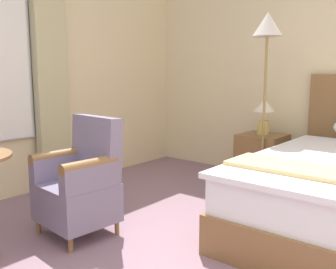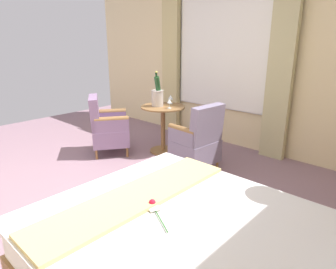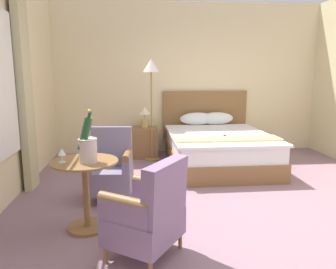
{
  "view_description": "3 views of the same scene",
  "coord_description": "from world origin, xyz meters",
  "px_view_note": "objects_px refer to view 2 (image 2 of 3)",
  "views": [
    {
      "loc": [
        0.91,
        -1.24,
        1.25
      ],
      "look_at": [
        -0.88,
        0.92,
        0.79
      ],
      "focal_mm": 40.0,
      "sensor_mm": 36.0,
      "label": 1
    },
    {
      "loc": [
        1.6,
        2.77,
        1.7
      ],
      "look_at": [
        -0.59,
        0.73,
        0.75
      ],
      "focal_mm": 32.0,
      "sensor_mm": 36.0,
      "label": 2
    },
    {
      "loc": [
        -1.08,
        -3.58,
        1.6
      ],
      "look_at": [
        -0.63,
        0.91,
        0.75
      ],
      "focal_mm": 35.0,
      "sensor_mm": 36.0,
      "label": 3
    }
  ],
  "objects_px": {
    "armchair_facing_bed": "(107,127)",
    "side_table_round": "(163,125)",
    "wine_glass_near_edge": "(171,98)",
    "armchair_by_window": "(197,142)",
    "wine_glass_near_bucket": "(169,101)",
    "champagne_bucket": "(157,95)"
  },
  "relations": [
    {
      "from": "side_table_round",
      "to": "armchair_facing_bed",
      "type": "height_order",
      "value": "armchair_facing_bed"
    },
    {
      "from": "side_table_round",
      "to": "wine_glass_near_bucket",
      "type": "distance_m",
      "value": 0.43
    },
    {
      "from": "champagne_bucket",
      "to": "armchair_facing_bed",
      "type": "distance_m",
      "value": 0.92
    },
    {
      "from": "side_table_round",
      "to": "champagne_bucket",
      "type": "height_order",
      "value": "champagne_bucket"
    },
    {
      "from": "side_table_round",
      "to": "wine_glass_near_edge",
      "type": "height_order",
      "value": "wine_glass_near_edge"
    },
    {
      "from": "wine_glass_near_bucket",
      "to": "armchair_by_window",
      "type": "relative_size",
      "value": 0.15
    },
    {
      "from": "champagne_bucket",
      "to": "armchair_by_window",
      "type": "relative_size",
      "value": 0.57
    },
    {
      "from": "wine_glass_near_edge",
      "to": "armchair_facing_bed",
      "type": "xyz_separation_m",
      "value": [
        0.83,
        -0.57,
        -0.42
      ]
    },
    {
      "from": "armchair_by_window",
      "to": "wine_glass_near_edge",
      "type": "bearing_deg",
      "value": -115.08
    },
    {
      "from": "wine_glass_near_bucket",
      "to": "armchair_by_window",
      "type": "bearing_deg",
      "value": 76.94
    },
    {
      "from": "armchair_facing_bed",
      "to": "champagne_bucket",
      "type": "bearing_deg",
      "value": 136.97
    },
    {
      "from": "wine_glass_near_edge",
      "to": "armchair_by_window",
      "type": "height_order",
      "value": "armchair_by_window"
    },
    {
      "from": "champagne_bucket",
      "to": "side_table_round",
      "type": "bearing_deg",
      "value": 121.98
    },
    {
      "from": "champagne_bucket",
      "to": "armchair_facing_bed",
      "type": "bearing_deg",
      "value": -43.03
    },
    {
      "from": "wine_glass_near_bucket",
      "to": "armchair_facing_bed",
      "type": "bearing_deg",
      "value": -53.11
    },
    {
      "from": "champagne_bucket",
      "to": "wine_glass_near_edge",
      "type": "height_order",
      "value": "champagne_bucket"
    },
    {
      "from": "champagne_bucket",
      "to": "armchair_by_window",
      "type": "bearing_deg",
      "value": 80.78
    },
    {
      "from": "armchair_facing_bed",
      "to": "side_table_round",
      "type": "bearing_deg",
      "value": 135.54
    },
    {
      "from": "side_table_round",
      "to": "wine_glass_near_bucket",
      "type": "bearing_deg",
      "value": 77.33
    },
    {
      "from": "champagne_bucket",
      "to": "wine_glass_near_bucket",
      "type": "height_order",
      "value": "champagne_bucket"
    },
    {
      "from": "wine_glass_near_edge",
      "to": "armchair_by_window",
      "type": "bearing_deg",
      "value": 64.92
    },
    {
      "from": "side_table_round",
      "to": "armchair_by_window",
      "type": "distance_m",
      "value": 0.84
    }
  ]
}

